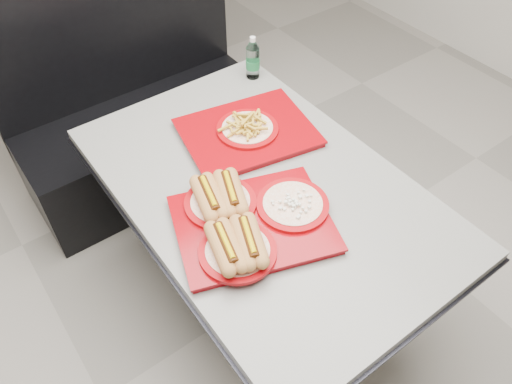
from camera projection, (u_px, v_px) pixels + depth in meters
ground at (261, 297)px, 2.32m from camera, size 6.00×6.00×0.00m
diner_table at (263, 215)px, 1.90m from camera, size 0.92×1.42×0.75m
booth_bench at (138, 111)px, 2.63m from camera, size 1.30×0.57×1.35m
tray_near at (247, 220)px, 1.61m from camera, size 0.60×0.53×0.11m
tray_far at (247, 130)px, 1.94m from camera, size 0.56×0.48×0.10m
water_bottle at (253, 60)px, 2.18m from camera, size 0.06×0.06×0.19m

